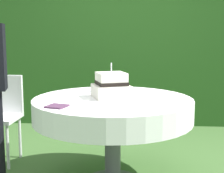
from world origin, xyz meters
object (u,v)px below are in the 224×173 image
object	(u,v)px
napkin_stack	(57,106)
garden_chair	(1,110)
cake_table	(113,110)
serving_plate_far	(149,96)
serving_plate_near	(93,91)
wedding_cake	(112,86)

from	to	relation	value
napkin_stack	garden_chair	size ratio (longest dim) A/B	0.16
cake_table	napkin_stack	size ratio (longest dim) A/B	9.59
serving_plate_far	napkin_stack	bearing A→B (deg)	-145.45
cake_table	serving_plate_near	xyz separation A→B (m)	(-0.21, 0.36, 0.11)
napkin_stack	serving_plate_near	bearing A→B (deg)	75.78
serving_plate_near	serving_plate_far	world-z (taller)	same
wedding_cake	garden_chair	xyz separation A→B (m)	(-1.18, 0.44, -0.33)
napkin_stack	garden_chair	bearing A→B (deg)	132.60
serving_plate_near	wedding_cake	bearing A→B (deg)	-57.39
garden_chair	wedding_cake	bearing A→B (deg)	-20.27
serving_plate_near	garden_chair	world-z (taller)	garden_chair
serving_plate_near	serving_plate_far	bearing A→B (deg)	-25.23
cake_table	wedding_cake	distance (m)	0.21
serving_plate_near	napkin_stack	bearing A→B (deg)	-104.22
wedding_cake	serving_plate_near	xyz separation A→B (m)	(-0.20, 0.31, -0.09)
serving_plate_far	napkin_stack	xyz separation A→B (m)	(-0.71, -0.49, 0.00)
wedding_cake	serving_plate_near	size ratio (longest dim) A/B	2.96
serving_plate_near	serving_plate_far	distance (m)	0.58
garden_chair	napkin_stack	bearing A→B (deg)	-47.40
cake_table	wedding_cake	world-z (taller)	wedding_cake
serving_plate_near	napkin_stack	size ratio (longest dim) A/B	0.91
serving_plate_near	garden_chair	size ratio (longest dim) A/B	0.15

